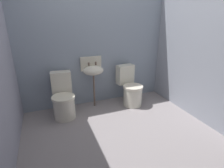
# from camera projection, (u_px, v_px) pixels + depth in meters

# --- Properties ---
(ground_plane) EXTENTS (3.31, 2.74, 0.08)m
(ground_plane) POSITION_uv_depth(u_px,v_px,m) (119.00, 133.00, 2.85)
(ground_plane) COLOR gray
(wall_back) EXTENTS (3.31, 0.10, 2.30)m
(wall_back) POSITION_uv_depth(u_px,v_px,m) (95.00, 47.00, 3.49)
(wall_back) COLOR #8A97A8
(wall_back) RESTS_ON ground
(wall_right) EXTENTS (0.10, 2.54, 2.30)m
(wall_right) POSITION_uv_depth(u_px,v_px,m) (198.00, 52.00, 3.03)
(wall_right) COLOR #9094A1
(wall_right) RESTS_ON ground
(toilet_left) EXTENTS (0.42, 0.61, 0.78)m
(toilet_left) POSITION_uv_depth(u_px,v_px,m) (63.00, 99.00, 3.18)
(toilet_left) COLOR silver
(toilet_left) RESTS_ON ground
(toilet_right) EXTENTS (0.46, 0.64, 0.78)m
(toilet_right) POSITION_uv_depth(u_px,v_px,m) (130.00, 89.00, 3.65)
(toilet_right) COLOR silver
(toilet_right) RESTS_ON ground
(sink) EXTENTS (0.42, 0.35, 0.99)m
(sink) POSITION_uv_depth(u_px,v_px,m) (93.00, 70.00, 3.41)
(sink) COLOR brown
(sink) RESTS_ON ground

